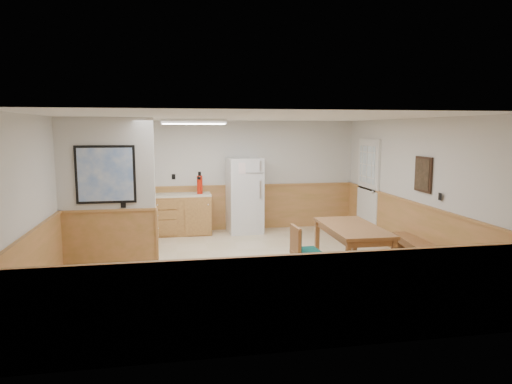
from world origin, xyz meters
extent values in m
plane|color=beige|center=(0.00, 0.00, 0.00)|extent=(6.00, 6.00, 0.00)
cube|color=white|center=(0.00, 0.00, 2.50)|extent=(6.00, 6.00, 0.02)
cube|color=silver|center=(0.00, 3.00, 1.25)|extent=(6.00, 0.02, 2.50)
cube|color=silver|center=(3.00, 0.00, 1.25)|extent=(0.02, 6.00, 2.50)
cube|color=silver|center=(-3.00, 0.00, 1.25)|extent=(0.02, 6.00, 2.50)
cube|color=#C4804E|center=(0.00, 2.98, 0.50)|extent=(6.00, 0.04, 1.00)
cube|color=#C4804E|center=(2.98, 0.00, 0.50)|extent=(0.04, 6.00, 1.00)
cube|color=#C4804E|center=(-2.98, 0.00, 0.50)|extent=(0.04, 6.00, 1.00)
cube|color=silver|center=(-2.25, 0.20, 1.75)|extent=(1.50, 0.15, 1.50)
cube|color=#C4804E|center=(-2.25, 0.20, 0.50)|extent=(1.50, 0.17, 1.00)
cube|color=black|center=(-2.25, 0.10, 1.60)|extent=(0.92, 0.03, 0.92)
cube|color=white|center=(-2.25, 0.09, 1.60)|extent=(0.84, 0.01, 0.84)
cube|color=#B1833F|center=(-1.10, 2.68, 0.43)|extent=(1.40, 0.60, 0.86)
cube|color=#B1833F|center=(-2.57, 2.68, 0.43)|extent=(0.06, 0.60, 0.86)
cube|color=#B1833F|center=(-1.83, 2.68, 0.43)|extent=(0.06, 0.60, 0.86)
cube|color=beige|center=(-1.50, 2.68, 0.88)|extent=(2.20, 0.60, 0.04)
cube|color=beige|center=(-1.50, 2.98, 0.95)|extent=(2.20, 0.02, 0.10)
cube|color=silver|center=(2.97, 1.90, 1.02)|extent=(0.05, 1.02, 2.15)
cube|color=silver|center=(2.96, 1.90, 1.02)|extent=(0.04, 0.90, 2.05)
cube|color=silver|center=(2.94, 1.90, 1.55)|extent=(0.02, 0.76, 0.80)
cube|color=silver|center=(-2.10, 2.98, 1.55)|extent=(0.80, 0.03, 1.00)
cube|color=silver|center=(-2.10, 2.96, 1.55)|extent=(0.70, 0.01, 0.90)
cube|color=black|center=(2.97, -0.30, 1.55)|extent=(0.03, 0.50, 0.60)
cube|color=black|center=(2.95, -0.30, 1.55)|extent=(0.01, 0.42, 0.52)
cube|color=silver|center=(-0.80, 1.30, 2.45)|extent=(1.20, 0.30, 0.08)
cube|color=white|center=(-0.80, 1.30, 2.40)|extent=(1.15, 0.25, 0.01)
cube|color=silver|center=(0.36, 2.63, 0.84)|extent=(0.78, 0.75, 1.68)
cube|color=silver|center=(0.65, 2.27, 1.53)|extent=(0.03, 0.02, 0.22)
cube|color=silver|center=(0.65, 2.27, 1.01)|extent=(0.03, 0.02, 0.40)
cube|color=#A86E3D|center=(1.64, -0.51, 0.72)|extent=(0.85, 1.67, 0.05)
cube|color=#A86E3D|center=(1.64, -0.51, 0.65)|extent=(0.75, 1.57, 0.10)
cube|color=#A86E3D|center=(1.28, -1.27, 0.35)|extent=(0.07, 0.07, 0.70)
cube|color=#A86E3D|center=(1.30, 0.27, 0.35)|extent=(0.07, 0.07, 0.70)
cube|color=#A86E3D|center=(1.99, -1.28, 0.35)|extent=(0.07, 0.07, 0.70)
cube|color=#A86E3D|center=(2.01, 0.26, 0.35)|extent=(0.07, 0.07, 0.70)
cube|color=#A86E3D|center=(2.79, -0.56, 0.42)|extent=(0.55, 1.59, 0.05)
cube|color=#A86E3D|center=(2.79, -1.30, 0.20)|extent=(0.33, 0.10, 0.40)
cube|color=#A86E3D|center=(2.79, 0.17, 0.20)|extent=(0.33, 0.10, 0.40)
cube|color=#A86E3D|center=(0.78, -0.80, 0.42)|extent=(0.43, 0.43, 0.06)
cube|color=#0F4B40|center=(0.78, -0.80, 0.47)|extent=(0.39, 0.39, 0.03)
cube|color=#A86E3D|center=(0.61, -0.81, 0.65)|extent=(0.07, 0.41, 0.40)
cube|color=#0F4B40|center=(0.43, -0.82, 0.65)|extent=(0.04, 0.35, 0.34)
cube|color=#A86E3D|center=(0.62, -0.99, 0.20)|extent=(0.04, 0.04, 0.39)
cube|color=#A86E3D|center=(0.60, -0.63, 0.20)|extent=(0.04, 0.04, 0.39)
cube|color=#A86E3D|center=(0.97, -0.97, 0.20)|extent=(0.04, 0.04, 0.39)
cube|color=#A86E3D|center=(0.95, -0.62, 0.20)|extent=(0.04, 0.04, 0.39)
cylinder|color=#BA1909|center=(-0.64, 2.64, 1.10)|extent=(0.15, 0.15, 0.40)
cylinder|color=black|center=(-0.64, 2.64, 1.34)|extent=(0.07, 0.07, 0.09)
cylinder|color=#188732|center=(-2.16, 2.67, 1.00)|extent=(0.07, 0.07, 0.20)
camera|label=1|loc=(-1.19, -7.36, 2.31)|focal=32.00mm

